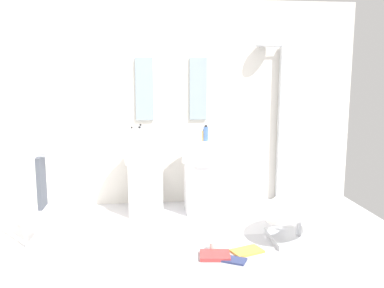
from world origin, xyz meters
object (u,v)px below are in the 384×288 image
at_px(shower_column, 282,121).
at_px(soap_bottle_white, 132,135).
at_px(pedestal_sink_right, 202,172).
at_px(lounge_chair, 300,208).
at_px(towel_rack, 38,184).
at_px(soap_bottle_clear, 140,135).
at_px(magazine_navy, 234,260).
at_px(soap_bottle_blue, 206,134).
at_px(magazine_red, 215,255).
at_px(soap_bottle_grey, 141,132).
at_px(soap_bottle_amber, 204,136).
at_px(coffee_mug, 213,247).
at_px(pedestal_sink_left, 146,174).
at_px(magazine_ochre, 247,251).

xyz_separation_m(shower_column, soap_bottle_white, (-1.94, -0.44, -0.10)).
bearing_deg(pedestal_sink_right, soap_bottle_white, -172.63).
bearing_deg(pedestal_sink_right, shower_column, 16.90).
distance_m(lounge_chair, towel_rack, 2.56).
xyz_separation_m(soap_bottle_white, soap_bottle_clear, (0.09, -0.04, 0.00)).
xyz_separation_m(magazine_navy, soap_bottle_blue, (-0.07, 1.28, 0.97)).
distance_m(pedestal_sink_right, magazine_red, 1.41).
bearing_deg(soap_bottle_grey, soap_bottle_blue, -18.80).
distance_m(soap_bottle_amber, soap_bottle_grey, 0.78).
bearing_deg(lounge_chair, soap_bottle_amber, 132.93).
height_order(magazine_red, coffee_mug, coffee_mug).
height_order(magazine_red, magazine_navy, magazine_red).
relative_size(soap_bottle_grey, soap_bottle_clear, 0.99).
relative_size(pedestal_sink_left, magazine_red, 3.66).
bearing_deg(soap_bottle_clear, soap_bottle_blue, 0.21).
height_order(lounge_chair, magazine_navy, lounge_chair).
relative_size(pedestal_sink_left, soap_bottle_clear, 5.52).
distance_m(soap_bottle_white, soap_bottle_grey, 0.24).
xyz_separation_m(magazine_navy, magazine_ochre, (0.16, 0.17, 0.00)).
distance_m(pedestal_sink_right, soap_bottle_clear, 0.90).
xyz_separation_m(pedestal_sink_right, soap_bottle_clear, (-0.74, -0.15, 0.49)).
bearing_deg(coffee_mug, soap_bottle_amber, 87.04).
height_order(pedestal_sink_right, shower_column, shower_column).
xyz_separation_m(pedestal_sink_left, magazine_navy, (0.78, -1.42, -0.47)).
xyz_separation_m(soap_bottle_amber, soap_bottle_grey, (-0.74, 0.23, 0.02)).
bearing_deg(soap_bottle_clear, soap_bottle_grey, 88.09).
bearing_deg(magazine_ochre, soap_bottle_blue, 81.99).
bearing_deg(magazine_ochre, lounge_chair, 0.97).
relative_size(soap_bottle_blue, soap_bottle_clear, 1.03).
xyz_separation_m(pedestal_sink_left, lounge_chair, (1.53, -1.03, -0.14)).
bearing_deg(magazine_navy, coffee_mug, 150.56).
xyz_separation_m(towel_rack, soap_bottle_grey, (0.96, 1.01, 0.36)).
height_order(coffee_mug, soap_bottle_clear, soap_bottle_clear).
distance_m(shower_column, towel_rack, 3.09).
bearing_deg(soap_bottle_blue, shower_column, 24.06).
height_order(towel_rack, soap_bottle_clear, soap_bottle_clear).
xyz_separation_m(towel_rack, soap_bottle_white, (0.86, 0.79, 0.35)).
distance_m(pedestal_sink_right, soap_bottle_grey, 0.89).
bearing_deg(pedestal_sink_right, lounge_chair, -50.52).
bearing_deg(soap_bottle_grey, soap_bottle_clear, -91.91).
distance_m(magazine_red, soap_bottle_clear, 1.67).
bearing_deg(magazine_ochre, towel_rack, 149.50).
distance_m(soap_bottle_grey, soap_bottle_clear, 0.26).
relative_size(lounge_chair, soap_bottle_clear, 5.61).
xyz_separation_m(coffee_mug, soap_bottle_blue, (0.07, 1.05, 0.94)).
height_order(shower_column, magazine_ochre, shower_column).
bearing_deg(magazine_ochre, soap_bottle_amber, 82.64).
distance_m(pedestal_sink_left, soap_bottle_amber, 0.84).
bearing_deg(soap_bottle_white, magazine_navy, -54.85).
bearing_deg(magazine_navy, pedestal_sink_left, 147.04).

